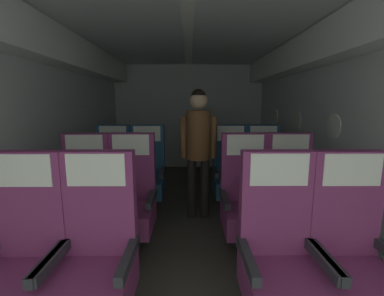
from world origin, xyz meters
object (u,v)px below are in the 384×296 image
Objects in this scene: seat_a_right_window at (280,260)px; seat_b_right_aisle at (291,201)px; seat_a_right_aisle at (353,260)px; seat_b_left_window at (84,202)px; seat_b_right_window at (245,202)px; seat_c_right_aisle at (264,175)px; seat_c_right_window at (231,174)px; seat_b_left_aisle at (131,201)px; flight_attendant at (198,141)px; seat_c_left_window at (113,175)px; seat_a_left_window at (22,262)px; seat_a_left_aisle at (96,260)px; seat_c_left_aisle at (147,175)px.

seat_b_right_aisle is (0.44, 0.96, 0.00)m from seat_a_right_window.
seat_b_left_window is (-1.99, 0.96, 0.00)m from seat_a_right_aisle.
seat_a_right_window is 1.82m from seat_b_left_window.
seat_b_right_window is 1.00× the size of seat_c_right_aisle.
seat_a_right_aisle is 1.00× the size of seat_a_right_window.
seat_a_right_aisle is at bearing -64.99° from seat_b_right_window.
seat_b_left_window is at bearing 154.23° from seat_a_right_aisle.
seat_c_right_aisle is at bearing 65.21° from seat_b_right_window.
seat_b_left_window is 1.84m from seat_c_right_window.
seat_b_left_window is 1.00× the size of seat_b_left_aisle.
seat_a_right_aisle is 1.94m from flight_attendant.
seat_b_right_window is at bearing -32.35° from seat_c_left_window.
seat_b_right_window and seat_c_left_window have the same top height.
seat_a_left_window is at bearing -136.02° from seat_c_right_aisle.
seat_b_left_window is at bearing -179.75° from seat_b_right_aisle.
seat_b_right_window is (1.54, -0.00, 0.00)m from seat_b_left_window.
seat_b_left_window is 1.00× the size of seat_c_right_window.
seat_b_right_window is at bearing -0.93° from seat_b_left_aisle.
seat_b_left_aisle is (0.44, 0.02, 0.00)m from seat_b_left_window.
seat_a_left_aisle and seat_c_right_aisle have the same top height.
seat_c_left_aisle is (0.01, 0.94, 0.00)m from seat_b_left_aisle.
seat_a_left_aisle is at bearing -135.20° from flight_attendant.
seat_b_right_aisle is (1.55, 0.96, 0.00)m from seat_a_left_aisle.
seat_a_left_window is 1.00× the size of seat_a_left_aisle.
flight_attendant is (-0.43, 0.69, 0.49)m from seat_b_right_window.
seat_a_right_window and seat_b_right_aisle have the same top height.
seat_a_left_window and seat_b_right_aisle have the same top height.
seat_b_right_aisle is 1.00× the size of seat_c_left_aisle.
seat_a_left_window is at bearing -89.78° from seat_c_left_window.
seat_a_right_window is 1.93m from seat_c_right_window.
seat_b_left_aisle and seat_c_right_aisle have the same top height.
seat_b_left_aisle is at bearing 179.07° from seat_b_right_window.
seat_a_left_window is 1.00× the size of seat_a_right_window.
seat_c_left_window and seat_c_left_aisle have the same top height.
seat_a_right_window and seat_c_right_window have the same top height.
seat_b_left_aisle is at bearing 147.77° from seat_a_right_aisle.
seat_a_right_window is 0.95m from seat_b_right_window.
seat_b_right_aisle and seat_c_right_window have the same top height.
seat_b_left_aisle and seat_c_left_window have the same top height.
seat_b_right_aisle is 2.22m from seat_c_left_window.
seat_c_right_aisle is (0.00, 0.95, 0.00)m from seat_b_right_aisle.
seat_b_left_window is at bearing -154.19° from seat_c_right_aisle.
seat_c_left_aisle is 1.11m from seat_c_right_window.
seat_a_left_window is 2.05m from flight_attendant.
seat_c_right_aisle is 0.71× the size of flight_attendant.
seat_b_left_window is at bearing -147.89° from seat_c_right_window.
seat_c_left_window is at bearing 179.76° from seat_c_right_window.
seat_a_right_window is at bearing -102.88° from seat_c_right_aisle.
seat_b_left_window and seat_c_right_window have the same top height.
seat_b_left_window and seat_b_left_aisle have the same top height.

